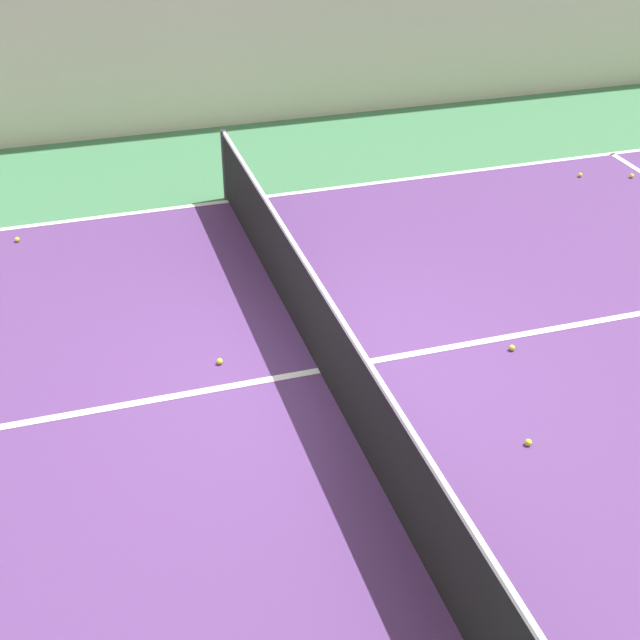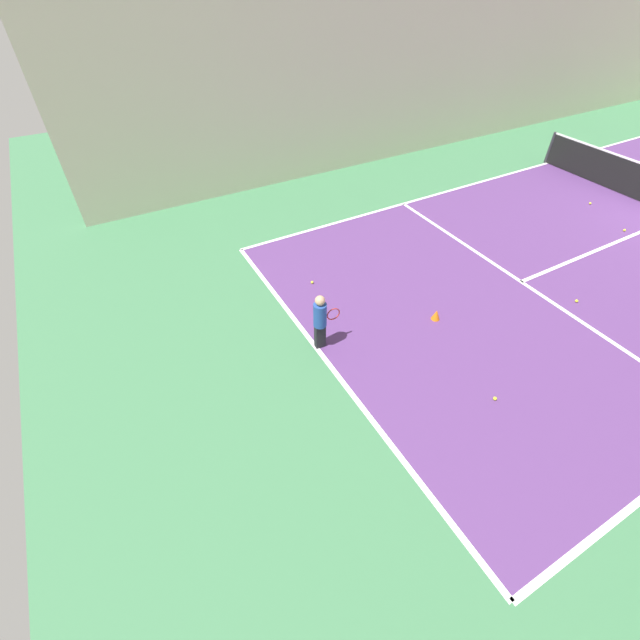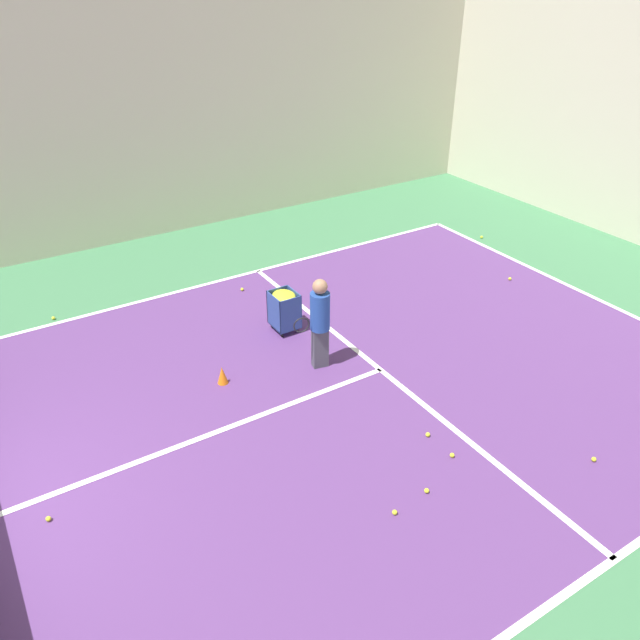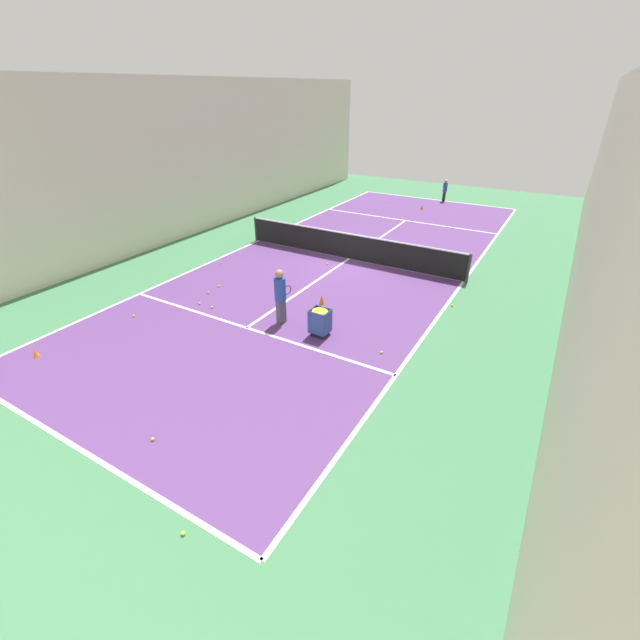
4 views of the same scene
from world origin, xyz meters
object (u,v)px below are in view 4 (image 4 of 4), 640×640
at_px(coach_at_net, 280,293).
at_px(ball_cart, 320,317).
at_px(tennis_net, 349,246).
at_px(player_near_baseline, 445,189).
at_px(training_cone_0, 36,353).
at_px(training_cone_1, 322,299).

distance_m(coach_at_net, ball_cart, 1.43).
xyz_separation_m(tennis_net, player_near_baseline, (-0.47, -11.86, 0.18)).
xyz_separation_m(tennis_net, coach_at_net, (-0.67, 5.76, 0.41)).
relative_size(player_near_baseline, training_cone_0, 6.42).
relative_size(tennis_net, coach_at_net, 5.70).
bearing_deg(training_cone_0, coach_at_net, -133.11).
distance_m(tennis_net, coach_at_net, 5.81).
height_order(tennis_net, ball_cart, tennis_net).
distance_m(ball_cart, training_cone_1, 2.00).
bearing_deg(training_cone_0, player_near_baseline, -100.78).
relative_size(ball_cart, training_cone_1, 2.61).
bearing_deg(tennis_net, training_cone_0, 70.20).
relative_size(player_near_baseline, coach_at_net, 0.77).
distance_m(coach_at_net, training_cone_0, 6.59).
distance_m(training_cone_0, training_cone_1, 8.06).
relative_size(tennis_net, player_near_baseline, 7.41).
xyz_separation_m(tennis_net, training_cone_0, (3.79, 10.53, -0.45)).
distance_m(tennis_net, training_cone_1, 4.27).
distance_m(player_near_baseline, coach_at_net, 17.62).
bearing_deg(training_cone_1, player_near_baseline, -87.75).
bearing_deg(player_near_baseline, training_cone_1, 6.94).
bearing_deg(ball_cart, player_near_baseline, -84.93).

